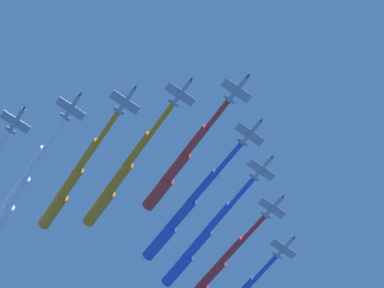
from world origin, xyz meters
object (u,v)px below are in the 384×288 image
(jet_port_inner, at_px, (180,216))
(jet_starboard_outer, at_px, (16,194))
(jet_lead, at_px, (177,168))
(jet_starboard_mid, at_px, (70,184))
(jet_port_outer, at_px, (212,275))
(jet_port_mid, at_px, (197,245))
(jet_starboard_inner, at_px, (118,180))

(jet_port_inner, height_order, jet_starboard_outer, jet_starboard_outer)
(jet_lead, relative_size, jet_starboard_mid, 0.92)
(jet_port_outer, bearing_deg, jet_port_inner, 138.21)
(jet_port_mid, bearing_deg, jet_lead, 147.49)
(jet_lead, relative_size, jet_port_mid, 0.89)
(jet_port_outer, xyz_separation_m, jet_starboard_outer, (-9.34, 65.11, -0.49))
(jet_starboard_mid, bearing_deg, jet_port_mid, -78.04)
(jet_starboard_inner, distance_m, jet_port_outer, 47.37)
(jet_lead, height_order, jet_starboard_mid, jet_starboard_mid)
(jet_port_mid, height_order, jet_starboard_mid, jet_port_mid)
(jet_starboard_inner, xyz_separation_m, jet_port_mid, (15.64, -30.74, 1.03))
(jet_lead, relative_size, jet_starboard_outer, 0.88)
(jet_starboard_inner, xyz_separation_m, jet_starboard_outer, (16.31, 25.31, 0.53))
(jet_starboard_inner, distance_m, jet_starboard_mid, 13.80)
(jet_port_mid, height_order, jet_starboard_outer, jet_port_mid)
(jet_starboard_inner, xyz_separation_m, jet_starboard_mid, (6.56, 12.14, -0.14))
(jet_lead, distance_m, jet_port_mid, 32.85)
(jet_port_mid, bearing_deg, jet_port_inner, 138.55)
(jet_lead, xyz_separation_m, jet_port_inner, (16.47, -7.77, 0.52))
(jet_port_inner, relative_size, jet_starboard_mid, 1.05)
(jet_starboard_inner, distance_m, jet_port_mid, 34.51)
(jet_lead, bearing_deg, jet_starboard_mid, 53.84)
(jet_port_inner, xyz_separation_m, jet_port_outer, (21.12, -18.87, 2.54))
(jet_starboard_outer, bearing_deg, jet_lead, -126.29)
(jet_lead, bearing_deg, jet_port_inner, -25.24)
(jet_starboard_mid, bearing_deg, jet_port_inner, -93.49)
(jet_port_mid, distance_m, jet_port_outer, 13.51)
(jet_lead, height_order, jet_port_mid, jet_port_mid)
(jet_starboard_mid, distance_m, jet_port_outer, 55.36)
(jet_port_mid, xyz_separation_m, jet_port_outer, (10.01, -9.07, -0.01))
(jet_port_inner, relative_size, jet_port_outer, 1.06)
(jet_starboard_mid, relative_size, jet_port_outer, 1.01)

